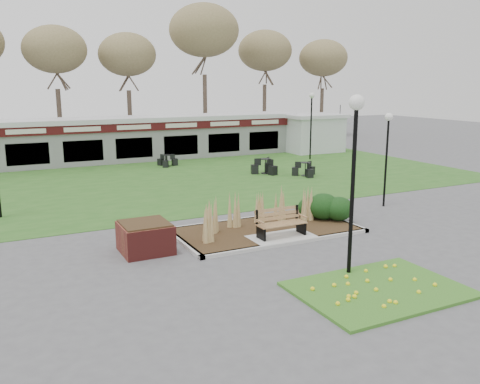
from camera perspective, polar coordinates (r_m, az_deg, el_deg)
name	(u,v)px	position (r m, az deg, el deg)	size (l,w,h in m)	color
ground	(284,241)	(16.98, 4.93, -5.52)	(100.00, 100.00, 0.00)	#515154
lawn	(167,180)	(27.61, -8.17, 1.35)	(34.00, 16.00, 0.02)	#285A1C
flower_bed	(379,288)	(13.50, 15.35, -10.40)	(4.20, 3.00, 0.16)	#2B5F1B
planting_bed	(294,217)	(18.62, 6.13, -2.77)	(6.75, 3.40, 1.27)	black
park_bench	(280,222)	(17.01, 4.53, -3.41)	(1.70, 0.66, 0.93)	#8E5D40
brick_planter	(145,237)	(16.01, -10.58, -5.00)	(1.50, 1.50, 0.95)	maroon
food_pavilion	(128,138)	(34.97, -12.43, 5.89)	(24.60, 3.40, 2.90)	gray
service_hut	(313,133)	(38.81, 8.14, 6.62)	(4.40, 3.40, 2.83)	silver
tree_backdrop	(98,40)	(42.73, -15.67, 16.09)	(47.24, 5.24, 10.36)	#47382B
lamp_post_near_left	(355,146)	(13.52, 12.75, 5.05)	(0.40, 0.40, 4.86)	black
lamp_post_mid_right	(388,139)	(21.99, 16.24, 5.75)	(0.33, 0.33, 3.93)	black
lamp_post_far_right	(311,111)	(34.68, 8.02, 8.99)	(0.37, 0.37, 4.49)	black
bistro_set_b	(167,162)	(32.11, -8.20, 3.31)	(1.16, 1.33, 0.70)	black
bistro_set_c	(265,169)	(29.20, 2.87, 2.64)	(1.58, 1.55, 0.86)	black
bistro_set_d	(305,171)	(28.68, 7.33, 2.32)	(1.42, 1.35, 0.77)	black
patio_umbrella	(339,131)	(40.28, 11.09, 6.79)	(2.28, 2.31, 2.36)	black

